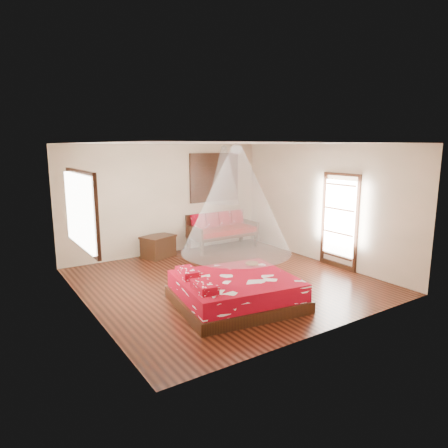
% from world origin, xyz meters
% --- Properties ---
extents(room, '(5.54, 5.54, 2.84)m').
position_xyz_m(room, '(0.00, 0.00, 1.40)').
color(room, black).
rests_on(room, ground).
extents(bed, '(2.29, 2.13, 0.64)m').
position_xyz_m(bed, '(-0.54, -1.14, 0.25)').
color(bed, black).
rests_on(bed, floor).
extents(daybed, '(1.86, 0.83, 0.96)m').
position_xyz_m(daybed, '(1.45, 2.38, 0.52)').
color(daybed, black).
rests_on(daybed, floor).
extents(storage_chest, '(0.95, 0.82, 0.54)m').
position_xyz_m(storage_chest, '(-0.39, 2.45, 0.27)').
color(storage_chest, black).
rests_on(storage_chest, floor).
extents(shutter_panel, '(1.52, 0.06, 1.32)m').
position_xyz_m(shutter_panel, '(1.45, 2.72, 1.90)').
color(shutter_panel, black).
rests_on(shutter_panel, wall_back).
extents(window_left, '(0.10, 1.74, 1.34)m').
position_xyz_m(window_left, '(-2.71, 0.20, 1.70)').
color(window_left, black).
rests_on(window_left, wall_left).
extents(glazed_door, '(0.08, 1.02, 2.16)m').
position_xyz_m(glazed_door, '(2.72, -0.60, 1.07)').
color(glazed_door, black).
rests_on(glazed_door, floor).
extents(wine_tray, '(0.25, 0.25, 0.21)m').
position_xyz_m(wine_tray, '(0.19, -0.67, 0.55)').
color(wine_tray, brown).
rests_on(wine_tray, bed).
extents(mosquito_net_main, '(1.89, 1.89, 1.80)m').
position_xyz_m(mosquito_net_main, '(-0.52, -1.14, 1.85)').
color(mosquito_net_main, white).
rests_on(mosquito_net_main, ceiling).
extents(mosquito_net_daybed, '(0.86, 0.86, 1.50)m').
position_xyz_m(mosquito_net_daybed, '(1.45, 2.25, 2.00)').
color(mosquito_net_daybed, white).
rests_on(mosquito_net_daybed, ceiling).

